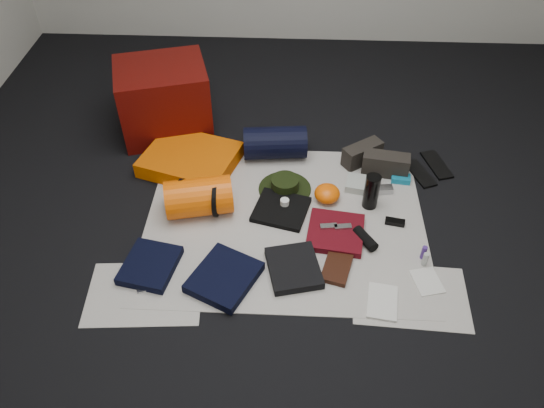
{
  "coord_description": "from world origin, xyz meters",
  "views": [
    {
      "loc": [
        0.02,
        -2.14,
        2.21
      ],
      "look_at": [
        -0.08,
        0.03,
        0.1
      ],
      "focal_mm": 35.0,
      "sensor_mm": 36.0,
      "label": 1
    }
  ],
  "objects_px": {
    "sleeping_pad": "(190,160)",
    "navy_duffel": "(275,143)",
    "red_cabinet": "(164,99)",
    "water_bottle": "(371,192)",
    "stuff_sack": "(199,197)",
    "paperback_book": "(337,268)",
    "compact_camera": "(385,189)"
  },
  "relations": [
    {
      "from": "stuff_sack",
      "to": "paperback_book",
      "type": "distance_m",
      "value": 0.89
    },
    {
      "from": "stuff_sack",
      "to": "navy_duffel",
      "type": "height_order",
      "value": "stuff_sack"
    },
    {
      "from": "stuff_sack",
      "to": "navy_duffel",
      "type": "xyz_separation_m",
      "value": [
        0.42,
        0.54,
        -0.01
      ]
    },
    {
      "from": "sleeping_pad",
      "to": "navy_duffel",
      "type": "height_order",
      "value": "navy_duffel"
    },
    {
      "from": "water_bottle",
      "to": "compact_camera",
      "type": "relative_size",
      "value": 2.38
    },
    {
      "from": "water_bottle",
      "to": "paperback_book",
      "type": "xyz_separation_m",
      "value": [
        -0.21,
        -0.5,
        -0.1
      ]
    },
    {
      "from": "sleeping_pad",
      "to": "navy_duffel",
      "type": "xyz_separation_m",
      "value": [
        0.54,
        0.13,
        0.05
      ]
    },
    {
      "from": "navy_duffel",
      "to": "compact_camera",
      "type": "distance_m",
      "value": 0.76
    },
    {
      "from": "water_bottle",
      "to": "paperback_book",
      "type": "relative_size",
      "value": 1.07
    },
    {
      "from": "navy_duffel",
      "to": "water_bottle",
      "type": "distance_m",
      "value": 0.73
    },
    {
      "from": "sleeping_pad",
      "to": "paperback_book",
      "type": "bearing_deg",
      "value": -42.13
    },
    {
      "from": "navy_duffel",
      "to": "red_cabinet",
      "type": "bearing_deg",
      "value": 154.87
    },
    {
      "from": "sleeping_pad",
      "to": "compact_camera",
      "type": "height_order",
      "value": "sleeping_pad"
    },
    {
      "from": "water_bottle",
      "to": "stuff_sack",
      "type": "bearing_deg",
      "value": -174.58
    },
    {
      "from": "navy_duffel",
      "to": "stuff_sack",
      "type": "bearing_deg",
      "value": -133.07
    },
    {
      "from": "sleeping_pad",
      "to": "navy_duffel",
      "type": "distance_m",
      "value": 0.55
    },
    {
      "from": "navy_duffel",
      "to": "water_bottle",
      "type": "height_order",
      "value": "water_bottle"
    },
    {
      "from": "red_cabinet",
      "to": "stuff_sack",
      "type": "bearing_deg",
      "value": -83.16
    },
    {
      "from": "red_cabinet",
      "to": "sleeping_pad",
      "type": "xyz_separation_m",
      "value": [
        0.22,
        -0.4,
        -0.18
      ]
    },
    {
      "from": "stuff_sack",
      "to": "paperback_book",
      "type": "xyz_separation_m",
      "value": [
        0.78,
        -0.41,
        -0.1
      ]
    },
    {
      "from": "stuff_sack",
      "to": "compact_camera",
      "type": "distance_m",
      "value": 1.13
    },
    {
      "from": "red_cabinet",
      "to": "paperback_book",
      "type": "distance_m",
      "value": 1.67
    },
    {
      "from": "red_cabinet",
      "to": "sleeping_pad",
      "type": "relative_size",
      "value": 1.04
    },
    {
      "from": "stuff_sack",
      "to": "compact_camera",
      "type": "relative_size",
      "value": 4.06
    },
    {
      "from": "compact_camera",
      "to": "paperback_book",
      "type": "height_order",
      "value": "compact_camera"
    },
    {
      "from": "red_cabinet",
      "to": "water_bottle",
      "type": "relative_size",
      "value": 2.6
    },
    {
      "from": "sleeping_pad",
      "to": "compact_camera",
      "type": "xyz_separation_m",
      "value": [
        1.22,
        -0.19,
        -0.03
      ]
    },
    {
      "from": "navy_duffel",
      "to": "sleeping_pad",
      "type": "bearing_deg",
      "value": -171.92
    },
    {
      "from": "stuff_sack",
      "to": "compact_camera",
      "type": "bearing_deg",
      "value": 11.26
    },
    {
      "from": "compact_camera",
      "to": "paperback_book",
      "type": "xyz_separation_m",
      "value": [
        -0.32,
        -0.63,
        -0.0
      ]
    },
    {
      "from": "red_cabinet",
      "to": "compact_camera",
      "type": "height_order",
      "value": "red_cabinet"
    },
    {
      "from": "sleeping_pad",
      "to": "water_bottle",
      "type": "distance_m",
      "value": 1.16
    }
  ]
}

